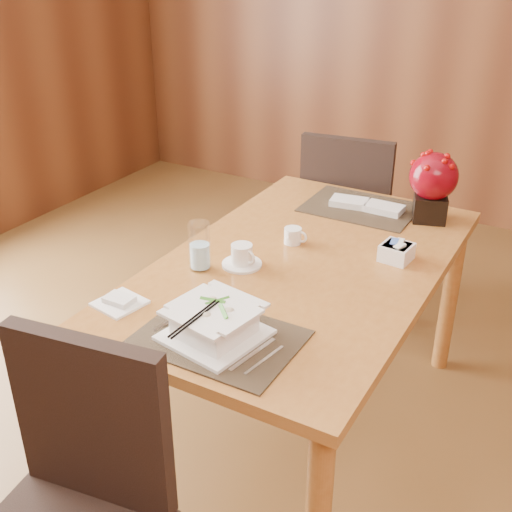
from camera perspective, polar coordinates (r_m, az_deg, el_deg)
The scene contains 14 objects.
back_wall at distance 4.32m, azimuth 19.43°, elevation 20.50°, with size 5.00×0.02×2.80m, color brown.
dining_table at distance 2.30m, azimuth 4.11°, elevation -2.61°, with size 0.90×1.50×0.75m.
placemat_near at distance 1.84m, azimuth -3.32°, elevation -7.31°, with size 0.45×0.33×0.01m, color black.
placemat_far at distance 2.72m, azimuth 9.24°, elevation 4.27°, with size 0.45×0.33×0.01m, color black.
soup_setting at distance 1.82m, azimuth -3.71°, elevation -5.98°, with size 0.29×0.29×0.10m.
coffee_cup at distance 2.21m, azimuth -1.27°, elevation -0.05°, with size 0.14×0.14×0.08m.
water_glass at distance 2.17m, azimuth -5.04°, elevation 0.90°, with size 0.07×0.07×0.17m, color white.
creamer_jug at distance 2.37m, azimuth 3.29°, elevation 1.82°, with size 0.08×0.08×0.06m, color white, non-canonical shape.
sugar_caddy at distance 2.30m, azimuth 12.38°, elevation 0.33°, with size 0.10×0.10×0.06m, color white.
berry_decor at distance 2.61m, azimuth 15.46°, elevation 6.31°, with size 0.19×0.19×0.28m.
napkins_far at distance 2.70m, azimuth 10.01°, elevation 4.43°, with size 0.30×0.11×0.03m, color silver, non-canonical shape.
bread_plate at distance 2.04m, azimuth -12.03°, elevation -4.12°, with size 0.14×0.14×0.01m, color white.
near_chair at distance 1.73m, azimuth -16.05°, elevation -20.65°, with size 0.50×0.51×0.96m.
far_chair at distance 3.18m, azimuth 8.27°, elevation 3.64°, with size 0.50×0.50×0.96m.
Camera 1 is at (0.84, -1.22, 1.79)m, focal length 45.00 mm.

